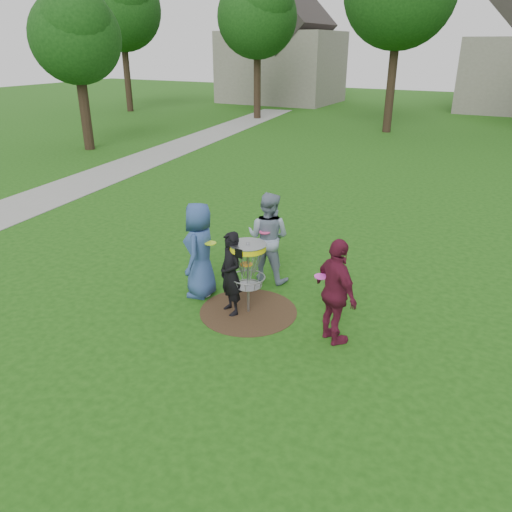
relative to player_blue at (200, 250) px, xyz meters
The scene contains 11 objects.
ground 1.49m from the player_blue, ahead, with size 100.00×100.00×0.00m, color #19470F.
dirt_patch 1.49m from the player_blue, ahead, with size 1.80×1.80×0.01m, color #47331E.
concrete_path 11.85m from the player_blue, 138.54° to the left, with size 2.20×40.00×0.02m, color #9E9E99.
player_blue is the anchor object (origin of this frame).
player_black 0.97m from the player_blue, 21.34° to the right, with size 0.57×0.37×1.56m, color black.
player_grey 1.48m from the player_blue, 55.26° to the left, with size 0.91×0.71×1.88m, color #7F8DA4.
player_maroon 2.89m from the player_blue, ahead, with size 1.06×0.44×1.80m, color maroon.
disc_on_grass 0.93m from the player_blue, ahead, with size 0.22×0.22×0.02m, color white.
disc_golf_basket 1.17m from the player_blue, ahead, with size 0.66×0.67×1.38m.
held_discs 1.24m from the player_blue, ahead, with size 2.53×1.51×0.21m.
tree_row 21.22m from the player_blue, 85.56° to the left, with size 51.20×17.42×9.90m.
Camera 1 is at (3.92, -7.06, 4.56)m, focal length 35.00 mm.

